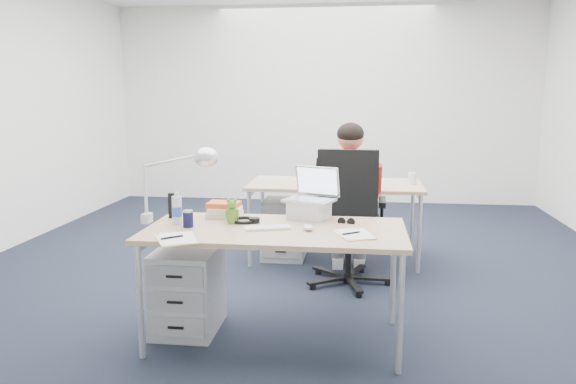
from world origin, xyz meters
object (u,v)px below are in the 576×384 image
at_px(water_bottle, 177,208).
at_px(sunglasses, 346,222).
at_px(silver_laptop, 309,194).
at_px(cordless_phone, 172,206).
at_px(book_stack, 224,210).
at_px(desk_near, 275,236).
at_px(headphones, 243,219).
at_px(bear_figurine, 232,211).
at_px(drawer_pedestal_near, 188,289).
at_px(computer_mouse, 308,228).
at_px(can_koozie, 188,219).
at_px(desk_lamp, 169,184).
at_px(dark_laptop, 338,171).
at_px(far_cup, 412,178).
at_px(drawer_pedestal_far, 284,228).
at_px(wireless_keyboard, 268,228).
at_px(seated_person, 349,201).
at_px(office_chair, 348,247).
at_px(desk_far, 335,188).

distance_m(water_bottle, sunglasses, 1.08).
relative_size(silver_laptop, cordless_phone, 1.97).
relative_size(silver_laptop, book_stack, 1.47).
xyz_separation_m(desk_near, headphones, (-0.23, 0.15, 0.06)).
distance_m(silver_laptop, bear_figurine, 0.53).
bearing_deg(bear_figurine, sunglasses, -4.26).
height_order(headphones, bear_figurine, bear_figurine).
height_order(drawer_pedestal_near, computer_mouse, computer_mouse).
distance_m(can_koozie, desk_lamp, 0.26).
height_order(dark_laptop, far_cup, dark_laptop).
height_order(drawer_pedestal_far, bear_figurine, bear_figurine).
height_order(desk_near, wireless_keyboard, wireless_keyboard).
bearing_deg(cordless_phone, desk_lamp, -83.66).
bearing_deg(silver_laptop, drawer_pedestal_near, -144.48).
height_order(can_koozie, dark_laptop, dark_laptop).
bearing_deg(book_stack, computer_mouse, -27.11).
relative_size(headphones, can_koozie, 2.09).
height_order(seated_person, drawer_pedestal_far, seated_person).
bearing_deg(bear_figurine, dark_laptop, 58.44).
distance_m(seated_person, drawer_pedestal_near, 1.64).
distance_m(book_stack, desk_lamp, 0.43).
relative_size(office_chair, bear_figurine, 7.00).
relative_size(can_koozie, book_stack, 0.47).
xyz_separation_m(bear_figurine, desk_lamp, (-0.39, -0.05, 0.18)).
xyz_separation_m(water_bottle, sunglasses, (1.07, 0.14, -0.09)).
bearing_deg(drawer_pedestal_far, wireless_keyboard, -85.55).
bearing_deg(headphones, book_stack, 150.67).
bearing_deg(sunglasses, computer_mouse, -129.12).
bearing_deg(drawer_pedestal_near, drawer_pedestal_far, 77.11).
bearing_deg(wireless_keyboard, headphones, 121.49).
distance_m(drawer_pedestal_near, silver_laptop, 1.02).
relative_size(water_bottle, dark_laptop, 0.58).
height_order(wireless_keyboard, sunglasses, sunglasses).
relative_size(desk_far, water_bottle, 7.76).
distance_m(drawer_pedestal_near, wireless_keyboard, 0.73).
relative_size(sunglasses, desk_lamp, 0.22).
height_order(drawer_pedestal_far, sunglasses, sunglasses).
height_order(drawer_pedestal_far, dark_laptop, dark_laptop).
relative_size(office_chair, water_bottle, 5.51).
height_order(desk_near, book_stack, book_stack).
bearing_deg(silver_laptop, headphones, -138.34).
height_order(desk_far, computer_mouse, computer_mouse).
height_order(desk_near, bear_figurine, bear_figurine).
bearing_deg(computer_mouse, bear_figurine, 149.52).
bearing_deg(far_cup, book_stack, -130.75).
height_order(wireless_keyboard, dark_laptop, dark_laptop).
bearing_deg(seated_person, dark_laptop, 103.59).
distance_m(headphones, far_cup, 2.13).
xyz_separation_m(desk_far, book_stack, (-0.68, -1.57, 0.10)).
distance_m(office_chair, drawer_pedestal_near, 1.46).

